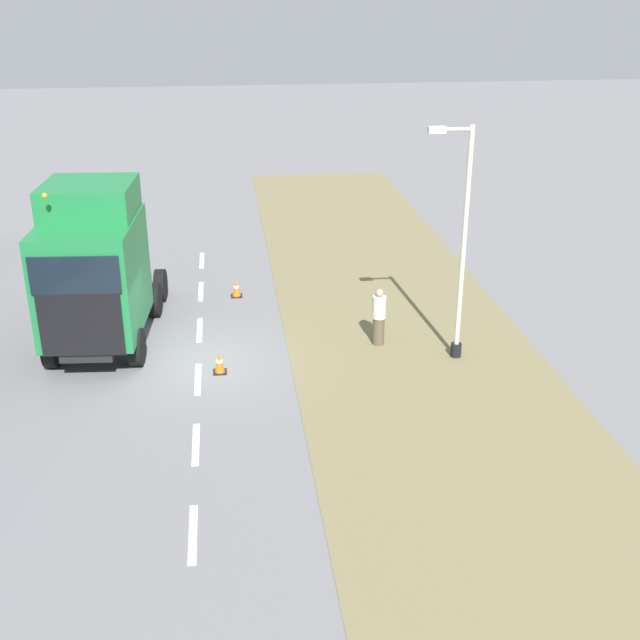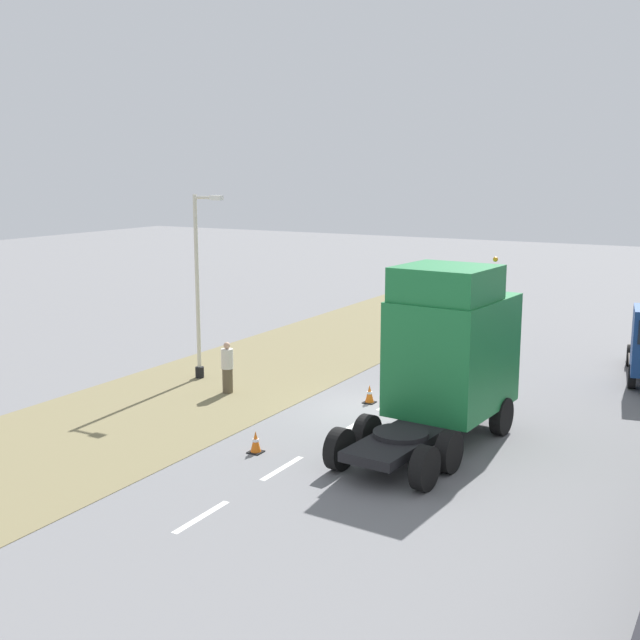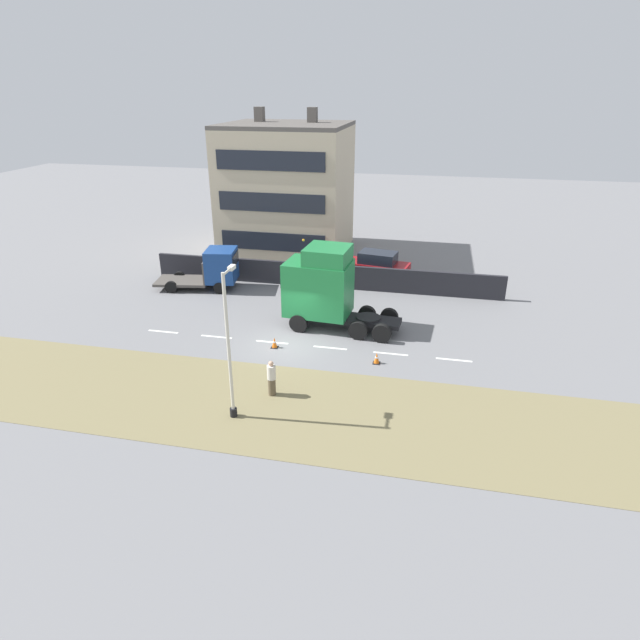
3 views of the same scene
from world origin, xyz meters
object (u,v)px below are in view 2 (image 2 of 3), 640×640
(traffic_cone_trailing, at_px, (370,394))
(lorry_cab, at_px, (449,353))
(lamp_post, at_px, (200,295))
(pedestrian, at_px, (227,368))
(traffic_cone_lead, at_px, (256,442))

(traffic_cone_trailing, bearing_deg, lorry_cab, -30.61)
(lamp_post, xyz_separation_m, pedestrian, (1.89, -1.08, -2.13))
(lamp_post, relative_size, pedestrian, 3.75)
(pedestrian, bearing_deg, lorry_cab, -5.03)
(lorry_cab, xyz_separation_m, traffic_cone_trailing, (-3.26, 1.93, -2.08))
(traffic_cone_lead, bearing_deg, lorry_cab, 42.64)
(traffic_cone_lead, height_order, traffic_cone_trailing, same)
(lorry_cab, distance_m, traffic_cone_trailing, 4.32)
(traffic_cone_trailing, bearing_deg, pedestrian, -164.69)
(traffic_cone_lead, bearing_deg, lamp_post, 137.60)
(lorry_cab, xyz_separation_m, traffic_cone_lead, (-3.86, -3.55, -2.08))
(lamp_post, relative_size, traffic_cone_lead, 10.98)
(lorry_cab, bearing_deg, pedestrian, 179.41)
(lorry_cab, relative_size, traffic_cone_trailing, 11.52)
(traffic_cone_trailing, bearing_deg, traffic_cone_lead, -96.25)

